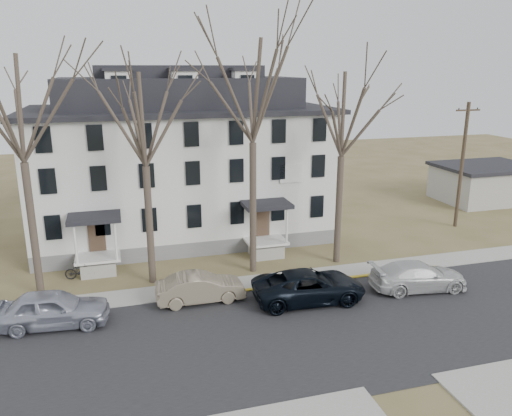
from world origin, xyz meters
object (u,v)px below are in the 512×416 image
object	(u,v)px
car_white	(418,277)
bicycle_right	(80,271)
boarding_house	(182,162)
tree_far_left	(16,101)
tree_mid_right	(343,108)
car_silver	(53,310)
bicycle_left	(94,263)
tree_mid_left	(143,113)
tree_center	(253,83)
car_tan	(200,288)
utility_pole_far	(462,164)
car_navy	(309,287)

from	to	relation	value
car_white	bicycle_right	distance (m)	19.25
boarding_house	tree_far_left	distance (m)	13.12
tree_far_left	tree_mid_right	bearing A→B (deg)	0.00
tree_far_left	car_silver	bearing A→B (deg)	-74.81
tree_mid_right	bicycle_left	xyz separation A→B (m)	(-14.80, 2.82, -9.15)
boarding_house	car_silver	world-z (taller)	boarding_house
tree_mid_left	bicycle_left	xyz separation A→B (m)	(-3.30, 2.82, -9.15)
tree_center	bicycle_right	size ratio (longest dim) A/B	8.60
car_tan	tree_far_left	bearing A→B (deg)	68.34
bicycle_right	tree_mid_left	bearing A→B (deg)	-101.87
utility_pole_far	car_silver	distance (m)	29.84
boarding_house	car_navy	distance (m)	14.48
car_silver	tree_mid_right	bearing A→B (deg)	-71.31
tree_far_left	tree_center	distance (m)	12.02
utility_pole_far	car_tan	size ratio (longest dim) A/B	2.06
car_tan	bicycle_left	xyz separation A→B (m)	(-5.53, 6.07, -0.31)
boarding_house	tree_far_left	size ratio (longest dim) A/B	1.52
car_navy	tree_mid_right	bearing A→B (deg)	-35.24
tree_mid_left	tree_center	bearing A→B (deg)	0.00
tree_mid_left	car_white	xyz separation A→B (m)	(14.08, -5.07, -8.83)
car_tan	car_white	bearing A→B (deg)	-98.78
car_silver	car_tan	world-z (taller)	car_silver
boarding_house	tree_far_left	bearing A→B (deg)	-137.82
car_tan	tree_mid_left	bearing A→B (deg)	34.30
tree_center	tree_mid_right	world-z (taller)	tree_center
car_navy	car_white	size ratio (longest dim) A/B	1.11
car_silver	utility_pole_far	bearing A→B (deg)	-68.80
tree_mid_left	car_navy	bearing A→B (deg)	-31.58
tree_far_left	boarding_house	bearing A→B (deg)	42.18
bicycle_right	boarding_house	bearing A→B (deg)	-38.21
tree_mid_left	tree_center	distance (m)	6.18
tree_center	car_navy	size ratio (longest dim) A/B	2.48
tree_center	utility_pole_far	bearing A→B (deg)	13.50
tree_far_left	car_navy	distance (m)	17.37
utility_pole_far	bicycle_left	xyz separation A→B (m)	(-26.80, -1.38, -4.46)
boarding_house	car_silver	bearing A→B (deg)	-123.30
tree_mid_left	car_silver	xyz separation A→B (m)	(-4.93, -3.92, -8.72)
tree_far_left	utility_pole_far	size ratio (longest dim) A/B	1.44
tree_mid_left	utility_pole_far	size ratio (longest dim) A/B	1.34
car_navy	car_white	world-z (taller)	car_navy
tree_center	bicycle_left	distance (m)	14.41
tree_far_left	car_navy	bearing A→B (deg)	-19.09
tree_mid_right	bicycle_left	bearing A→B (deg)	169.22
car_navy	bicycle_left	bearing A→B (deg)	58.76
tree_mid_right	car_tan	distance (m)	13.22
car_white	bicycle_right	xyz separation A→B (m)	(-18.10, 6.55, -0.26)
tree_center	bicycle_right	bearing A→B (deg)	171.64
tree_far_left	tree_mid_left	xyz separation A→B (m)	(6.00, 0.00, -0.74)
tree_mid_right	car_white	bearing A→B (deg)	-63.08
utility_pole_far	car_white	xyz separation A→B (m)	(-9.42, -9.27, -4.13)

